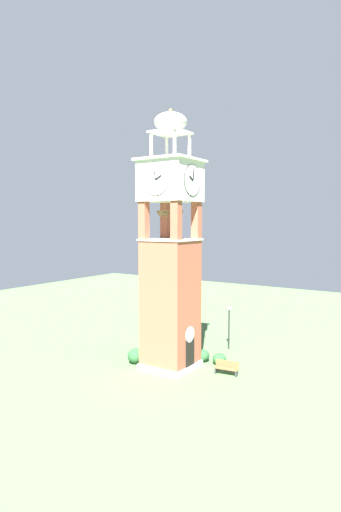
# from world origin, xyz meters

# --- Properties ---
(ground) EXTENTS (80.00, 80.00, 0.00)m
(ground) POSITION_xyz_m (0.00, 0.00, 0.00)
(ground) COLOR #476B3D
(clock_tower) EXTENTS (3.78, 3.78, 17.90)m
(clock_tower) POSITION_xyz_m (-0.00, -0.00, 7.37)
(clock_tower) COLOR #9E4C38
(clock_tower) RESTS_ON ground
(park_bench) EXTENTS (0.63, 1.64, 0.95)m
(park_bench) POSITION_xyz_m (0.71, -4.04, 0.48)
(park_bench) COLOR brown
(park_bench) RESTS_ON ground
(lamp_post) EXTENTS (0.36, 0.36, 3.52)m
(lamp_post) POSITION_xyz_m (6.11, -1.60, 2.47)
(lamp_post) COLOR black
(lamp_post) RESTS_ON ground
(trash_bin) EXTENTS (0.52, 0.52, 0.80)m
(trash_bin) POSITION_xyz_m (4.53, 2.49, 0.40)
(trash_bin) COLOR #2D2D33
(trash_bin) RESTS_ON ground
(shrub_near_entry) EXTENTS (1.22, 1.22, 1.08)m
(shrub_near_entry) POSITION_xyz_m (-0.78, 2.49, 0.54)
(shrub_near_entry) COLOR #234C28
(shrub_near_entry) RESTS_ON ground
(shrub_left_of_tower) EXTENTS (1.09, 1.09, 0.87)m
(shrub_left_of_tower) POSITION_xyz_m (2.24, -1.29, 0.44)
(shrub_left_of_tower) COLOR #234C28
(shrub_left_of_tower) RESTS_ON ground
(shrub_behind_bench) EXTENTS (0.98, 0.98, 0.81)m
(shrub_behind_bench) POSITION_xyz_m (2.32, -2.68, 0.40)
(shrub_behind_bench) COLOR #234C28
(shrub_behind_bench) RESTS_ON ground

